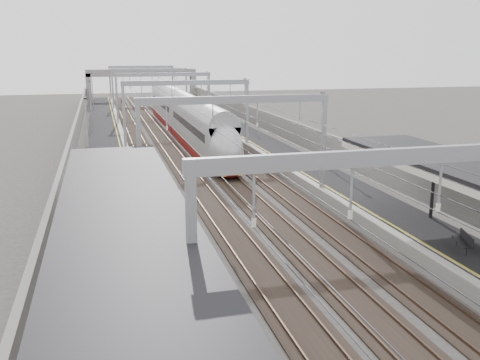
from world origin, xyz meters
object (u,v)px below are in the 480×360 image
overbridge (142,77)px  bench (464,240)px  train (186,121)px  signal_green (122,105)px

overbridge → bench: bearing=-84.9°
train → bench: train is taller
bench → train: bearing=98.5°
overbridge → signal_green: size_ratio=6.33×
overbridge → signal_green: overbridge is taller
overbridge → signal_green: bearing=-100.8°
overbridge → train: bearing=-88.2°
signal_green → train: bearing=-71.4°
overbridge → signal_green: (-5.20, -27.27, -2.89)m
signal_green → bench: bearing=-78.2°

